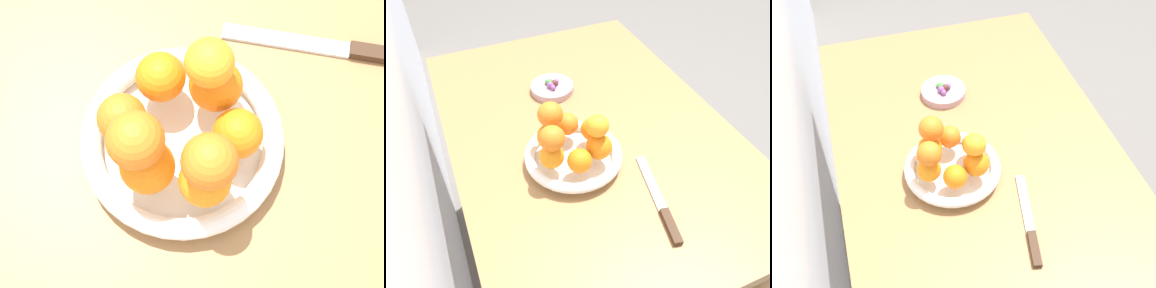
{
  "view_description": "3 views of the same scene",
  "coord_description": "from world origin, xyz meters",
  "views": [
    {
      "loc": [
        -0.12,
        0.33,
        1.44
      ],
      "look_at": [
        -0.13,
        0.12,
        0.84
      ],
      "focal_mm": 55.0,
      "sensor_mm": 36.0,
      "label": 1
    },
    {
      "loc": [
        -0.73,
        0.33,
        1.44
      ],
      "look_at": [
        -0.14,
        0.09,
        0.82
      ],
      "focal_mm": 35.0,
      "sensor_mm": 36.0,
      "label": 2
    },
    {
      "loc": [
        -0.88,
        0.28,
        1.71
      ],
      "look_at": [
        -0.12,
        0.06,
        0.85
      ],
      "focal_mm": 45.0,
      "sensor_mm": 36.0,
      "label": 3
    }
  ],
  "objects": [
    {
      "name": "orange_2",
      "position": [
        -0.05,
        0.08,
        0.81
      ],
      "size": [
        0.06,
        0.06,
        0.06
      ],
      "primitive_type": "sphere",
      "color": "orange",
      "rests_on": "fruit_bowl"
    },
    {
      "name": "dining_table",
      "position": [
        0.0,
        0.0,
        0.65
      ],
      "size": [
        1.1,
        0.76,
        0.74
      ],
      "color": "#9E7042",
      "rests_on": "ground_plane"
    },
    {
      "name": "knife",
      "position": [
        -0.32,
        -0.04,
        0.75
      ],
      "size": [
        0.26,
        0.07,
        0.01
      ],
      "color": "#3F2819",
      "rests_on": "dining_table"
    },
    {
      "name": "orange_3",
      "position": [
        -0.08,
        0.14,
        0.81
      ],
      "size": [
        0.06,
        0.06,
        0.06
      ],
      "primitive_type": "sphere",
      "color": "orange",
      "rests_on": "fruit_bowl"
    },
    {
      "name": "ground_plane",
      "position": [
        0.0,
        0.0,
        0.0
      ],
      "size": [
        6.0,
        6.0,
        0.0
      ],
      "primitive_type": "plane",
      "color": "slate"
    },
    {
      "name": "orange_5",
      "position": [
        -0.18,
        0.1,
        0.81
      ],
      "size": [
        0.06,
        0.06,
        0.06
      ],
      "primitive_type": "sphere",
      "color": "orange",
      "rests_on": "fruit_bowl"
    },
    {
      "name": "orange_6",
      "position": [
        -0.15,
        0.04,
        0.87
      ],
      "size": [
        0.06,
        0.06,
        0.06
      ],
      "primitive_type": "sphere",
      "color": "orange",
      "rests_on": "orange_0"
    },
    {
      "name": "orange_0",
      "position": [
        -0.16,
        0.04,
        0.81
      ],
      "size": [
        0.06,
        0.06,
        0.06
      ],
      "primitive_type": "sphere",
      "color": "orange",
      "rests_on": "fruit_bowl"
    },
    {
      "name": "orange_4",
      "position": [
        -0.14,
        0.15,
        0.81
      ],
      "size": [
        0.06,
        0.06,
        0.06
      ],
      "primitive_type": "sphere",
      "color": "orange",
      "rests_on": "fruit_bowl"
    },
    {
      "name": "orange_7",
      "position": [
        -0.07,
        0.13,
        0.87
      ],
      "size": [
        0.06,
        0.06,
        0.06
      ],
      "primitive_type": "sphere",
      "color": "orange",
      "rests_on": "orange_3"
    },
    {
      "name": "orange_8",
      "position": [
        -0.14,
        0.15,
        0.87
      ],
      "size": [
        0.06,
        0.06,
        0.06
      ],
      "primitive_type": "sphere",
      "color": "orange",
      "rests_on": "orange_4"
    },
    {
      "name": "orange_1",
      "position": [
        -0.09,
        0.03,
        0.81
      ],
      "size": [
        0.06,
        0.06,
        0.06
      ],
      "primitive_type": "sphere",
      "color": "orange",
      "rests_on": "fruit_bowl"
    },
    {
      "name": "fruit_bowl",
      "position": [
        -0.12,
        0.09,
        0.76
      ],
      "size": [
        0.25,
        0.25,
        0.04
      ],
      "color": "white",
      "rests_on": "dining_table"
    }
  ]
}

